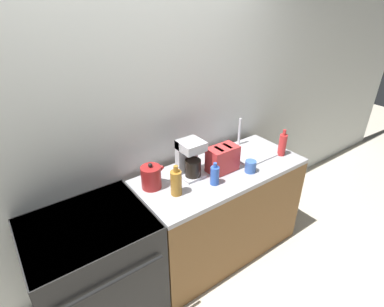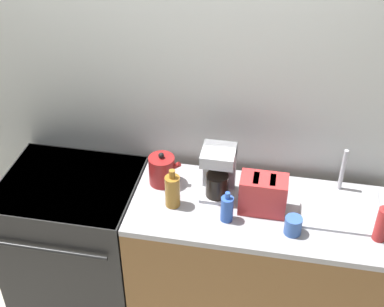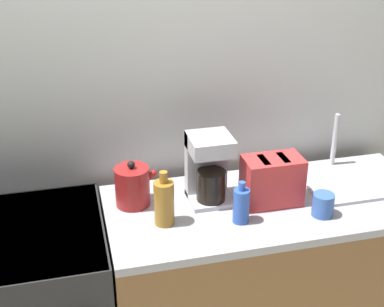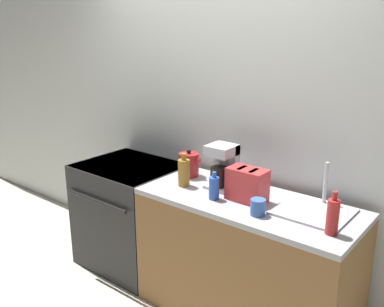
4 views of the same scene
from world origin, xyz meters
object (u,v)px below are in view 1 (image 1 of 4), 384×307
at_px(bottle_blue, 215,175).
at_px(cup_blue, 250,166).
at_px(stove, 96,270).
at_px(kettle, 151,177).
at_px(toaster, 223,159).
at_px(coffee_maker, 190,158).
at_px(bottle_amber, 176,182).
at_px(bottle_red, 282,145).

relative_size(bottle_blue, cup_blue, 1.85).
bearing_deg(stove, cup_blue, -7.65).
xyz_separation_m(kettle, bottle_blue, (0.41, -0.24, -0.01)).
bearing_deg(kettle, cup_blue, -20.33).
xyz_separation_m(toaster, bottle_blue, (-0.18, -0.12, -0.03)).
distance_m(coffee_maker, bottle_amber, 0.28).
bearing_deg(toaster, bottle_blue, -146.93).
distance_m(toaster, cup_blue, 0.24).
bearing_deg(cup_blue, bottle_blue, 174.07).
relative_size(stove, toaster, 3.50).
height_order(toaster, bottle_red, bottle_red).
height_order(bottle_red, cup_blue, bottle_red).
bearing_deg(coffee_maker, kettle, 174.60).
bearing_deg(toaster, stove, 178.86).
bearing_deg(coffee_maker, bottle_red, -13.66).
bearing_deg(kettle, bottle_amber, -60.71).
bearing_deg(bottle_blue, toaster, 33.07).
bearing_deg(bottle_red, kettle, 168.58).
xyz_separation_m(kettle, toaster, (0.59, -0.13, 0.02)).
height_order(kettle, cup_blue, kettle).
xyz_separation_m(stove, bottle_red, (1.74, -0.13, 0.53)).
bearing_deg(cup_blue, coffee_maker, 149.75).
bearing_deg(bottle_amber, bottle_red, -3.12).
distance_m(bottle_blue, bottle_red, 0.79).
height_order(coffee_maker, cup_blue, coffee_maker).
bearing_deg(toaster, bottle_amber, -173.79).
height_order(bottle_blue, cup_blue, bottle_blue).
distance_m(kettle, cup_blue, 0.81).
height_order(stove, kettle, kettle).
bearing_deg(bottle_red, cup_blue, -174.77).
xyz_separation_m(coffee_maker, bottle_red, (0.86, -0.21, -0.06)).
relative_size(toaster, bottle_red, 1.02).
bearing_deg(bottle_amber, bottle_blue, -11.60).
height_order(toaster, coffee_maker, coffee_maker).
height_order(kettle, toaster, toaster).
bearing_deg(coffee_maker, stove, -175.07).
relative_size(bottle_amber, cup_blue, 2.37).
height_order(bottle_amber, bottle_red, bottle_red).
bearing_deg(cup_blue, kettle, 159.67).
relative_size(kettle, cup_blue, 2.08).
bearing_deg(cup_blue, toaster, 138.35).
xyz_separation_m(bottle_red, cup_blue, (-0.44, -0.04, -0.05)).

